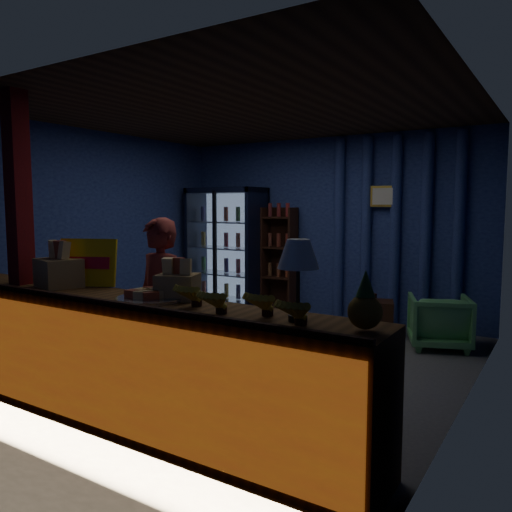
{
  "coord_description": "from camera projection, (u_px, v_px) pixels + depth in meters",
  "views": [
    {
      "loc": [
        2.96,
        -4.45,
        1.63
      ],
      "look_at": [
        0.29,
        -0.2,
        1.12
      ],
      "focal_mm": 35.0,
      "sensor_mm": 36.0,
      "label": 1
    }
  ],
  "objects": [
    {
      "name": "ground",
      "position": [
        244.0,
        354.0,
        5.49
      ],
      "size": [
        4.6,
        4.6,
        0.0
      ],
      "primitive_type": "plane",
      "color": "#515154",
      "rests_on": "ground"
    },
    {
      "name": "room_walls",
      "position": [
        243.0,
        211.0,
        5.33
      ],
      "size": [
        4.6,
        4.6,
        4.6
      ],
      "color": "navy",
      "rests_on": "ground"
    },
    {
      "name": "counter",
      "position": [
        106.0,
        356.0,
        3.83
      ],
      "size": [
        4.4,
        0.57,
        0.99
      ],
      "color": "brown",
      "rests_on": "ground"
    },
    {
      "name": "support_post",
      "position": [
        21.0,
        244.0,
        4.31
      ],
      "size": [
        0.16,
        0.16,
        2.6
      ],
      "primitive_type": "cube",
      "color": "maroon",
      "rests_on": "ground"
    },
    {
      "name": "beverage_cooler",
      "position": [
        229.0,
        250.0,
        7.83
      ],
      "size": [
        1.2,
        0.62,
        1.9
      ],
      "color": "black",
      "rests_on": "ground"
    },
    {
      "name": "bottle_shelf",
      "position": [
        280.0,
        261.0,
        7.51
      ],
      "size": [
        0.5,
        0.28,
        1.6
      ],
      "color": "#331810",
      "rests_on": "ground"
    },
    {
      "name": "curtain_folds",
      "position": [
        395.0,
        230.0,
        6.63
      ],
      "size": [
        1.74,
        0.14,
        2.5
      ],
      "color": "navy",
      "rests_on": "room_walls"
    },
    {
      "name": "framed_picture",
      "position": [
        384.0,
        196.0,
        6.62
      ],
      "size": [
        0.36,
        0.04,
        0.28
      ],
      "color": "gold",
      "rests_on": "room_walls"
    },
    {
      "name": "shopkeeper",
      "position": [
        160.0,
        307.0,
        4.26
      ],
      "size": [
        0.63,
        0.49,
        1.53
      ],
      "primitive_type": "imported",
      "rotation": [
        0.0,
        0.0,
        -0.24
      ],
      "color": "maroon",
      "rests_on": "ground"
    },
    {
      "name": "green_chair",
      "position": [
        439.0,
        321.0,
        5.72
      ],
      "size": [
        0.84,
        0.85,
        0.61
      ],
      "primitive_type": "imported",
      "rotation": [
        0.0,
        0.0,
        3.5
      ],
      "color": "#56AC5C",
      "rests_on": "ground"
    },
    {
      "name": "side_table",
      "position": [
        373.0,
        318.0,
        6.24
      ],
      "size": [
        0.58,
        0.5,
        0.54
      ],
      "color": "#331810",
      "rests_on": "ground"
    },
    {
      "name": "yellow_sign",
      "position": [
        88.0,
        263.0,
        4.2
      ],
      "size": [
        0.5,
        0.29,
        0.4
      ],
      "color": "yellow",
      "rests_on": "counter"
    },
    {
      "name": "snack_box_left",
      "position": [
        59.0,
        270.0,
        4.17
      ],
      "size": [
        0.44,
        0.39,
        0.39
      ],
      "color": "olive",
      "rests_on": "counter"
    },
    {
      "name": "snack_box_centre",
      "position": [
        178.0,
        285.0,
        3.61
      ],
      "size": [
        0.35,
        0.32,
        0.3
      ],
      "color": "olive",
      "rests_on": "counter"
    },
    {
      "name": "pastry_tray",
      "position": [
        151.0,
        297.0,
        3.58
      ],
      "size": [
        0.5,
        0.5,
        0.08
      ],
      "color": "silver",
      "rests_on": "counter"
    },
    {
      "name": "banana_bunches",
      "position": [
        241.0,
        302.0,
        3.07
      ],
      "size": [
        1.09,
        0.31,
        0.18
      ],
      "color": "gold",
      "rests_on": "counter"
    },
    {
      "name": "table_lamp",
      "position": [
        298.0,
        257.0,
        2.9
      ],
      "size": [
        0.25,
        0.25,
        0.48
      ],
      "color": "black",
      "rests_on": "counter"
    },
    {
      "name": "pineapple",
      "position": [
        365.0,
        306.0,
        2.7
      ],
      "size": [
        0.19,
        0.19,
        0.33
      ],
      "color": "#99671B",
      "rests_on": "counter"
    }
  ]
}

